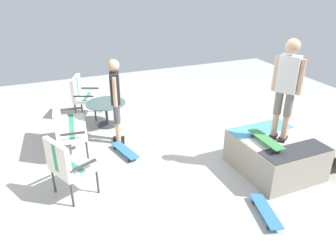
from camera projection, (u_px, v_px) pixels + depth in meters
name	position (u px, v px, depth m)	size (l,w,h in m)	color
ground_plane	(187.00, 157.00, 6.44)	(12.00, 12.00, 0.10)	#B2B2AD
skate_ramp	(276.00, 154.00, 5.82)	(1.42, 2.12, 0.64)	gray
patio_bench	(65.00, 122.00, 6.33)	(1.30, 0.67, 1.02)	#38383D
patio_chair_near_house	(82.00, 93.00, 7.84)	(0.79, 0.75, 1.02)	#38383D
patio_chair_by_wall	(66.00, 163.00, 4.99)	(0.79, 0.76, 1.02)	#38383D
patio_table	(106.00, 109.00, 7.46)	(0.90, 0.90, 0.57)	#38383D
person_watching	(115.00, 95.00, 6.47)	(0.47, 0.30, 1.77)	black
person_skater	(287.00, 83.00, 5.23)	(0.41, 0.36, 1.73)	black
skateboard_by_bench	(125.00, 150.00, 6.40)	(0.82, 0.39, 0.10)	#3372B2
skateboard_spare	(266.00, 211.00, 4.79)	(0.82, 0.39, 0.10)	#3372B2
skateboard_on_ramp	(266.00, 140.00, 5.46)	(0.81, 0.22, 0.10)	#3F8C4C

